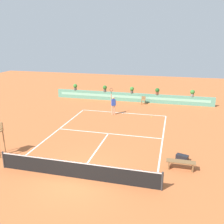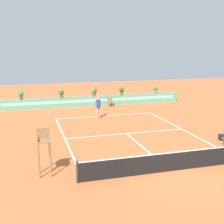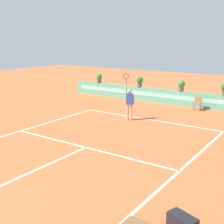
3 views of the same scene
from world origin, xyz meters
name	(u,v)px [view 1 (image 1 of 3)]	position (x,y,z in m)	size (l,w,h in m)	color
ground_plane	(107,135)	(0.00, 6.00, 0.00)	(60.00, 60.00, 0.00)	#BC6033
court_lines	(109,132)	(0.00, 6.72, 0.00)	(8.32, 11.94, 0.01)	white
net	(76,169)	(0.00, 0.00, 0.51)	(8.92, 0.10, 1.00)	#333333
back_wall_barrier	(131,97)	(0.00, 16.39, 0.50)	(18.00, 0.21, 1.00)	#599E84
ball_kid_chair	(143,100)	(1.50, 15.66, 0.48)	(0.44, 0.44, 0.85)	olive
bench_courtside	(181,163)	(5.31, 2.26, 0.38)	(1.60, 0.44, 0.51)	brown
gear_bag	(182,158)	(5.41, 3.36, 0.18)	(0.70, 0.36, 0.36)	black
tennis_player	(113,104)	(-0.79, 11.16, 1.05)	(0.56, 0.36, 2.58)	tan
tennis_ball_near_baseline	(151,117)	(2.82, 11.24, 0.03)	(0.07, 0.07, 0.07)	#CCE033
potted_plant_far_left	(75,87)	(-6.78, 16.39, 1.41)	(0.48, 0.48, 0.72)	#514C47
potted_plant_far_right	(192,93)	(6.60, 16.39, 1.41)	(0.48, 0.48, 0.72)	gray
potted_plant_centre	(132,89)	(0.07, 16.39, 1.41)	(0.48, 0.48, 0.72)	#514C47
potted_plant_left	(105,88)	(-3.11, 16.39, 1.41)	(0.48, 0.48, 0.72)	#514C47
potted_plant_right	(157,91)	(2.90, 16.39, 1.41)	(0.48, 0.48, 0.72)	brown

